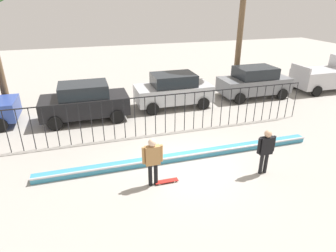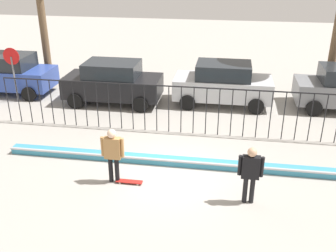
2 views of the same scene
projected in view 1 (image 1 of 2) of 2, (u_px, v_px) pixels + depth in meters
The scene contains 10 objects.
ground_plane at pixel (188, 165), 10.83m from camera, with size 60.00×60.00×0.00m, color #9E9991.
bowl_coping_ledge at pixel (183, 156), 11.23m from camera, with size 11.00×0.40×0.27m.
perimeter_fence at pixel (165, 110), 12.98m from camera, with size 14.04×0.04×1.86m.
skateboarder at pixel (153, 158), 9.32m from camera, with size 0.70×0.26×1.72m.
skateboard at pixel (167, 181), 9.82m from camera, with size 0.80×0.20×0.07m.
camera_operator at pixel (266, 148), 9.98m from camera, with size 0.68×0.26×1.69m.
parked_car_black at pixel (85, 101), 14.53m from camera, with size 4.30×2.12×1.90m.
parked_car_silver at pixel (173, 90), 16.32m from camera, with size 4.30×2.12×1.90m.
parked_car_gray at pixel (254, 82), 17.86m from camera, with size 4.30×2.12×1.90m.
pickup_truck at pixel (331, 75), 19.24m from camera, with size 4.70×2.12×2.24m.
Camera 1 is at (-3.37, -8.67, 5.80)m, focal length 30.81 mm.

